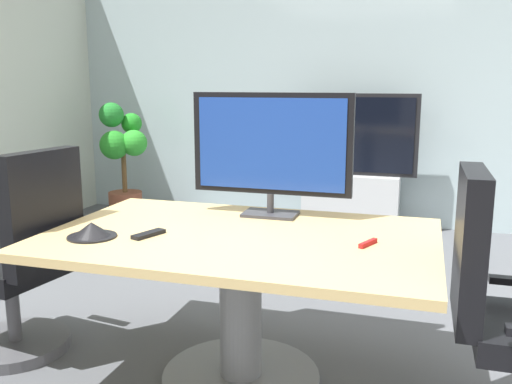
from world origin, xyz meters
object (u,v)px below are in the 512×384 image
(office_chair_left, at_px, (23,271))
(conference_phone, at_px, (92,231))
(office_chair_right, at_px, (511,333))
(wall_display_unit, at_px, (351,185))
(conference_table, at_px, (240,274))
(potted_plant, at_px, (123,160))
(tv_monitor, at_px, (271,147))
(remote_control, at_px, (149,234))

(office_chair_left, bearing_deg, conference_phone, 81.29)
(office_chair_right, height_order, wall_display_unit, wall_display_unit)
(conference_table, relative_size, office_chair_left, 1.63)
(office_chair_right, height_order, potted_plant, potted_plant)
(tv_monitor, xyz_separation_m, wall_display_unit, (0.10, 2.52, -0.64))
(conference_table, relative_size, office_chair_right, 1.63)
(office_chair_left, relative_size, office_chair_right, 1.00)
(office_chair_right, xyz_separation_m, wall_display_unit, (-1.01, 3.04, -0.01))
(office_chair_left, distance_m, conference_phone, 0.63)
(office_chair_right, distance_m, potted_plant, 4.27)
(wall_display_unit, xyz_separation_m, conference_phone, (-0.76, -3.16, 0.32))
(office_chair_left, xyz_separation_m, office_chair_right, (2.31, -0.04, 0.00))
(office_chair_left, xyz_separation_m, tv_monitor, (1.19, 0.48, 0.63))
(conference_phone, xyz_separation_m, remote_control, (0.23, 0.09, -0.02))
(remote_control, bearing_deg, office_chair_right, 20.69)
(potted_plant, bearing_deg, office_chair_left, -70.07)
(conference_table, distance_m, tv_monitor, 0.68)
(potted_plant, bearing_deg, wall_display_unit, 7.83)
(conference_table, relative_size, tv_monitor, 2.12)
(potted_plant, distance_m, conference_phone, 3.22)
(tv_monitor, relative_size, remote_control, 4.94)
(office_chair_right, bearing_deg, tv_monitor, 64.38)
(conference_table, relative_size, wall_display_unit, 1.36)
(tv_monitor, height_order, wall_display_unit, tv_monitor)
(office_chair_right, distance_m, tv_monitor, 1.39)
(wall_display_unit, height_order, potted_plant, wall_display_unit)
(wall_display_unit, bearing_deg, office_chair_right, -71.59)
(office_chair_left, distance_m, remote_control, 0.82)
(conference_phone, bearing_deg, remote_control, 21.62)
(potted_plant, height_order, conference_phone, potted_plant)
(conference_phone, bearing_deg, tv_monitor, 44.36)
(office_chair_left, bearing_deg, remote_control, 93.03)
(conference_table, relative_size, remote_control, 10.46)
(tv_monitor, xyz_separation_m, potted_plant, (-2.16, 2.20, -0.45))
(office_chair_right, xyz_separation_m, potted_plant, (-3.28, 2.73, 0.18))
(potted_plant, bearing_deg, conference_phone, -62.12)
(office_chair_left, height_order, remote_control, office_chair_left)
(conference_table, height_order, tv_monitor, tv_monitor)
(tv_monitor, xyz_separation_m, remote_control, (-0.42, -0.55, -0.35))
(remote_control, bearing_deg, office_chair_left, -165.19)
(office_chair_left, distance_m, potted_plant, 2.86)
(office_chair_left, xyz_separation_m, wall_display_unit, (1.29, 3.00, -0.01))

